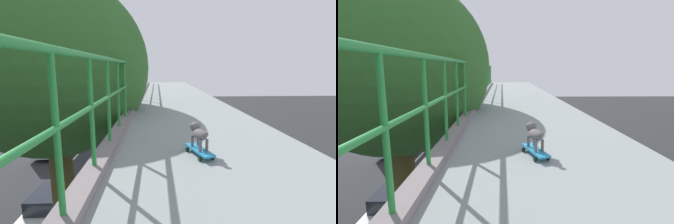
{
  "view_description": "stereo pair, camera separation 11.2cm",
  "coord_description": "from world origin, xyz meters",
  "views": [
    {
      "loc": [
        0.37,
        0.58,
        6.9
      ],
      "look_at": [
        0.55,
        4.39,
        6.21
      ],
      "focal_mm": 26.41,
      "sensor_mm": 36.0,
      "label": 1
    },
    {
      "loc": [
        0.49,
        0.58,
        6.9
      ],
      "look_at": [
        0.55,
        4.39,
        6.21
      ],
      "focal_mm": 26.41,
      "sensor_mm": 36.0,
      "label": 2
    }
  ],
  "objects": [
    {
      "name": "car_white_fifth",
      "position": [
        -4.3,
        11.19,
        0.7
      ],
      "size": [
        1.96,
        4.46,
        1.51
      ],
      "color": "white",
      "rests_on": "ground"
    },
    {
      "name": "toy_skateboard",
      "position": [
        0.89,
        3.42,
        5.91
      ],
      "size": [
        0.3,
        0.55,
        0.08
      ],
      "color": "#248CC5",
      "rests_on": "overpass_deck"
    },
    {
      "name": "city_bus",
      "position": [
        -7.7,
        23.44,
        1.81
      ],
      "size": [
        2.73,
        10.64,
        3.18
      ],
      "color": "white",
      "rests_on": "ground"
    },
    {
      "name": "small_dog",
      "position": [
        0.88,
        3.46,
        6.12
      ],
      "size": [
        0.22,
        0.38,
        0.31
      ],
      "color": "#655C5E",
      "rests_on": "toy_skateboard"
    },
    {
      "name": "roadside_tree_mid",
      "position": [
        -2.17,
        6.91,
        6.83
      ],
      "size": [
        4.69,
        4.69,
        9.13
      ],
      "color": "#4A441F",
      "rests_on": "ground"
    }
  ]
}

